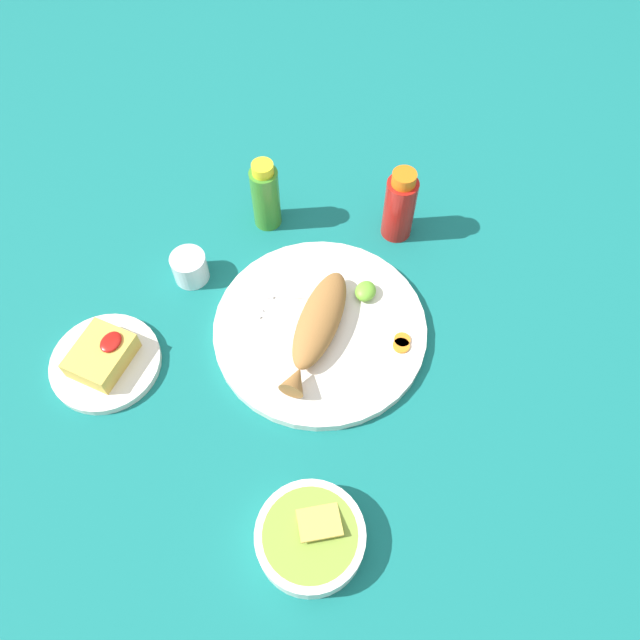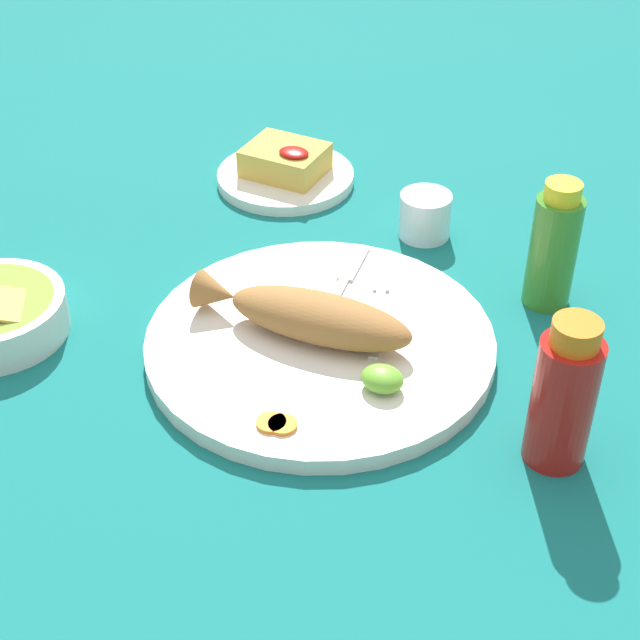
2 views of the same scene
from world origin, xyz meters
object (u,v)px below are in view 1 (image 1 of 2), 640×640
Objects in this scene: hot_sauce_bottle_red at (400,206)px; fried_fish at (317,325)px; salt_cup at (190,268)px; side_plate_fries at (106,363)px; fork_far at (279,295)px; fork_near at (267,316)px; hot_sauce_bottle_green at (266,196)px; guacamole_bowl at (310,537)px; main_plate at (320,329)px.

fried_fish is at bearing 171.80° from hot_sauce_bottle_red.
salt_cup reaches higher than side_plate_fries.
fried_fish is 1.58× the size of hot_sauce_bottle_red.
fork_far is at bearing 61.08° from fried_fish.
fork_near is 0.17m from salt_cup.
fork_far is 1.23× the size of hot_sauce_bottle_green.
guacamole_bowl is at bearing 117.44° from fork_near.
main_plate is 0.26m from hot_sauce_bottle_red.
salt_cup is (-0.17, 0.07, -0.05)m from hot_sauce_bottle_green.
hot_sauce_bottle_green is (0.20, 0.10, 0.05)m from fork_near.
main_plate is at bearing -92.38° from salt_cup.
fried_fish is at bearing 175.23° from fork_near.
hot_sauce_bottle_green reaches higher than fried_fish.
main_plate is 2.34× the size of guacamole_bowl.
main_plate is 0.35m from side_plate_fries.
fork_near is 0.23m from hot_sauce_bottle_green.
fork_near is 1.27× the size of hot_sauce_bottle_green.
fork_near is 0.05m from fork_far.
fried_fish is 0.27m from hot_sauce_bottle_green.
salt_cup is at bearing 129.78° from hot_sauce_bottle_red.
fried_fish is 0.33m from guacamole_bowl.
hot_sauce_bottle_red is 0.38m from salt_cup.
hot_sauce_bottle_green is at bearing -72.23° from fork_near.
fork_far is 0.40m from guacamole_bowl.
fork_far is (0.04, 0.09, -0.02)m from fried_fish.
side_plate_fries is (-0.21, 0.04, -0.02)m from salt_cup.
hot_sauce_bottle_green is (0.18, 0.19, 0.06)m from main_plate.
fork_far is 0.19m from hot_sauce_bottle_green.
hot_sauce_bottle_red is at bearing -71.74° from hot_sauce_bottle_green.
fork_near is 1.04× the size of fork_far.
salt_cup is 0.41× the size of guacamole_bowl.
salt_cup is 0.50m from guacamole_bowl.
fried_fish is at bearing -57.47° from side_plate_fries.
main_plate is 2.44× the size of hot_sauce_bottle_green.
hot_sauce_bottle_green is (0.19, 0.19, 0.03)m from fried_fish.
salt_cup is (-0.02, 0.16, 0.00)m from fork_far.
main_plate is at bearing 142.58° from fork_far.
fork_far is at bearing -146.96° from hot_sauce_bottle_green.
hot_sauce_bottle_red reaches higher than side_plate_fries.
salt_cup reaches higher than fork_near.
hot_sauce_bottle_red is 0.58m from guacamole_bowl.
guacamole_bowl reaches higher than main_plate.
fried_fish is at bearing 135.70° from fork_far.
fork_near is at bearing 101.96° from main_plate.
side_plate_fries is at bearing 27.65° from fork_far.
guacamole_bowl is (-0.11, -0.42, 0.02)m from side_plate_fries.
side_plate_fries is (-0.23, 0.20, -0.01)m from fork_far.
hot_sauce_bottle_green reaches higher than guacamole_bowl.
fried_fish is 1.56× the size of guacamole_bowl.
hot_sauce_bottle_red is 2.42× the size of salt_cup.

